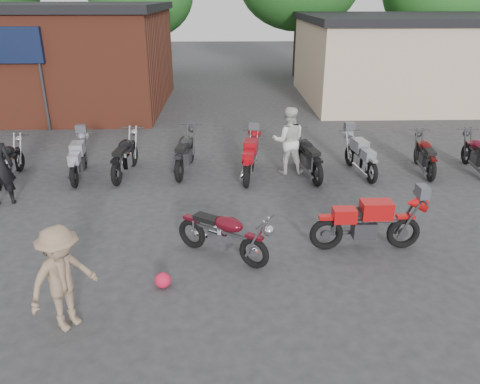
{
  "coord_description": "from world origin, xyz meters",
  "views": [
    {
      "loc": [
        -0.23,
        -6.95,
        4.59
      ],
      "look_at": [
        0.03,
        1.77,
        0.9
      ],
      "focal_mm": 35.0,
      "sensor_mm": 36.0,
      "label": 1
    }
  ],
  "objects_px": {
    "row_bike_4": "(250,156)",
    "row_bike_8": "(478,153)",
    "row_bike_1": "(78,157)",
    "row_bike_2": "(125,154)",
    "sportbike": "(368,221)",
    "row_bike_5": "(307,154)",
    "row_bike_0": "(7,160)",
    "vintage_motorcycle": "(223,231)",
    "row_bike_7": "(425,153)",
    "helmet": "(163,280)",
    "person_light": "(288,141)",
    "person_tan": "(62,279)",
    "row_bike_6": "(361,154)",
    "row_bike_3": "(185,150)"
  },
  "relations": [
    {
      "from": "helmet",
      "to": "row_bike_7",
      "type": "xyz_separation_m",
      "value": [
        6.6,
        5.41,
        0.42
      ]
    },
    {
      "from": "helmet",
      "to": "row_bike_4",
      "type": "bearing_deg",
      "value": 71.42
    },
    {
      "from": "person_light",
      "to": "row_bike_4",
      "type": "distance_m",
      "value": 1.14
    },
    {
      "from": "vintage_motorcycle",
      "to": "row_bike_0",
      "type": "bearing_deg",
      "value": 177.23
    },
    {
      "from": "row_bike_1",
      "to": "row_bike_2",
      "type": "distance_m",
      "value": 1.23
    },
    {
      "from": "row_bike_1",
      "to": "row_bike_2",
      "type": "xyz_separation_m",
      "value": [
        1.22,
        0.16,
        0.04
      ]
    },
    {
      "from": "row_bike_0",
      "to": "row_bike_4",
      "type": "bearing_deg",
      "value": -89.85
    },
    {
      "from": "vintage_motorcycle",
      "to": "row_bike_4",
      "type": "relative_size",
      "value": 0.94
    },
    {
      "from": "row_bike_3",
      "to": "row_bike_4",
      "type": "height_order",
      "value": "row_bike_3"
    },
    {
      "from": "vintage_motorcycle",
      "to": "row_bike_5",
      "type": "bearing_deg",
      "value": 95.86
    },
    {
      "from": "row_bike_0",
      "to": "row_bike_7",
      "type": "relative_size",
      "value": 1.03
    },
    {
      "from": "row_bike_0",
      "to": "row_bike_4",
      "type": "xyz_separation_m",
      "value": [
        6.45,
        0.06,
        0.03
      ]
    },
    {
      "from": "row_bike_1",
      "to": "row_bike_6",
      "type": "height_order",
      "value": "same"
    },
    {
      "from": "row_bike_8",
      "to": "vintage_motorcycle",
      "type": "bearing_deg",
      "value": 126.75
    },
    {
      "from": "row_bike_1",
      "to": "row_bike_2",
      "type": "height_order",
      "value": "row_bike_2"
    },
    {
      "from": "row_bike_0",
      "to": "row_bike_5",
      "type": "distance_m",
      "value": 7.99
    },
    {
      "from": "vintage_motorcycle",
      "to": "helmet",
      "type": "height_order",
      "value": "vintage_motorcycle"
    },
    {
      "from": "row_bike_4",
      "to": "row_bike_8",
      "type": "xyz_separation_m",
      "value": [
        6.31,
        0.18,
        -0.03
      ]
    },
    {
      "from": "sportbike",
      "to": "row_bike_8",
      "type": "distance_m",
      "value": 5.94
    },
    {
      "from": "person_tan",
      "to": "row_bike_6",
      "type": "xyz_separation_m",
      "value": [
        6.05,
        6.29,
        -0.26
      ]
    },
    {
      "from": "row_bike_1",
      "to": "row_bike_3",
      "type": "height_order",
      "value": "row_bike_3"
    },
    {
      "from": "row_bike_2",
      "to": "row_bike_8",
      "type": "xyz_separation_m",
      "value": [
        9.71,
        -0.08,
        -0.04
      ]
    },
    {
      "from": "helmet",
      "to": "row_bike_7",
      "type": "distance_m",
      "value": 8.54
    },
    {
      "from": "person_tan",
      "to": "sportbike",
      "type": "bearing_deg",
      "value": -27.49
    },
    {
      "from": "sportbike",
      "to": "row_bike_8",
      "type": "relative_size",
      "value": 1.06
    },
    {
      "from": "row_bike_1",
      "to": "row_bike_5",
      "type": "xyz_separation_m",
      "value": [
        6.17,
        -0.02,
        0.05
      ]
    },
    {
      "from": "row_bike_4",
      "to": "row_bike_7",
      "type": "relative_size",
      "value": 1.08
    },
    {
      "from": "sportbike",
      "to": "person_light",
      "type": "height_order",
      "value": "person_light"
    },
    {
      "from": "row_bike_1",
      "to": "vintage_motorcycle",
      "type": "bearing_deg",
      "value": -144.34
    },
    {
      "from": "row_bike_7",
      "to": "row_bike_8",
      "type": "height_order",
      "value": "row_bike_8"
    },
    {
      "from": "vintage_motorcycle",
      "to": "person_tan",
      "type": "distance_m",
      "value": 3.0
    },
    {
      "from": "row_bike_1",
      "to": "row_bike_8",
      "type": "relative_size",
      "value": 1.0
    },
    {
      "from": "vintage_motorcycle",
      "to": "row_bike_0",
      "type": "height_order",
      "value": "row_bike_0"
    },
    {
      "from": "sportbike",
      "to": "person_light",
      "type": "distance_m",
      "value": 4.4
    },
    {
      "from": "row_bike_8",
      "to": "row_bike_3",
      "type": "bearing_deg",
      "value": 92.33
    },
    {
      "from": "vintage_motorcycle",
      "to": "row_bike_1",
      "type": "height_order",
      "value": "row_bike_1"
    },
    {
      "from": "row_bike_4",
      "to": "row_bike_6",
      "type": "height_order",
      "value": "row_bike_4"
    },
    {
      "from": "person_light",
      "to": "person_tan",
      "type": "relative_size",
      "value": 1.12
    },
    {
      "from": "row_bike_1",
      "to": "row_bike_7",
      "type": "relative_size",
      "value": 1.02
    },
    {
      "from": "row_bike_7",
      "to": "sportbike",
      "type": "bearing_deg",
      "value": 153.68
    },
    {
      "from": "person_light",
      "to": "row_bike_2",
      "type": "height_order",
      "value": "person_light"
    },
    {
      "from": "vintage_motorcycle",
      "to": "row_bike_4",
      "type": "height_order",
      "value": "row_bike_4"
    },
    {
      "from": "row_bike_5",
      "to": "helmet",
      "type": "bearing_deg",
      "value": 138.04
    },
    {
      "from": "sportbike",
      "to": "row_bike_5",
      "type": "bearing_deg",
      "value": 96.59
    },
    {
      "from": "person_light",
      "to": "row_bike_3",
      "type": "distance_m",
      "value": 2.86
    },
    {
      "from": "vintage_motorcycle",
      "to": "row_bike_8",
      "type": "bearing_deg",
      "value": 65.66
    },
    {
      "from": "row_bike_2",
      "to": "row_bike_4",
      "type": "xyz_separation_m",
      "value": [
        3.4,
        -0.26,
        -0.01
      ]
    },
    {
      "from": "row_bike_1",
      "to": "row_bike_3",
      "type": "xyz_separation_m",
      "value": [
        2.84,
        0.39,
        0.06
      ]
    },
    {
      "from": "helmet",
      "to": "row_bike_7",
      "type": "bearing_deg",
      "value": 39.35
    },
    {
      "from": "row_bike_1",
      "to": "row_bike_5",
      "type": "bearing_deg",
      "value": -96.5
    }
  ]
}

